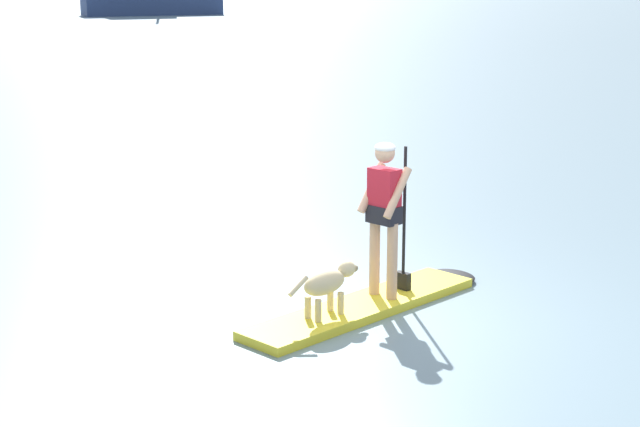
% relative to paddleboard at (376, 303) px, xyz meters
% --- Properties ---
extents(ground_plane, '(400.00, 400.00, 0.00)m').
position_rel_paddleboard_xyz_m(ground_plane, '(-0.22, -0.07, -0.05)').
color(ground_plane, slate).
extents(paddleboard, '(3.48, 1.67, 0.10)m').
position_rel_paddleboard_xyz_m(paddleboard, '(0.00, 0.00, 0.00)').
color(paddleboard, yellow).
rests_on(paddleboard, ground_plane).
extents(person_paddler, '(0.67, 0.58, 1.75)m').
position_rel_paddleboard_xyz_m(person_paddler, '(0.13, 0.04, 1.07)').
color(person_paddler, tan).
rests_on(person_paddler, paddleboard).
extents(dog, '(1.00, 0.41, 0.54)m').
position_rel_paddleboard_xyz_m(dog, '(-0.73, -0.23, 0.41)').
color(dog, '#CCB78C').
rests_on(dog, paddleboard).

